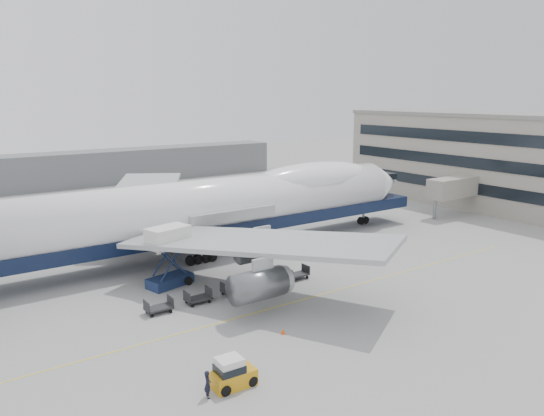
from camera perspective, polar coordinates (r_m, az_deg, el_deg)
ground at (r=54.30m, az=-0.31°, el=-7.82°), size 260.00×260.00×0.00m
apron_line at (r=49.80m, az=3.68°, el=-9.73°), size 60.00×0.15×0.01m
hangar at (r=114.59m, az=-25.15°, el=3.42°), size 110.00×8.00×7.00m
airliner at (r=62.94m, az=-6.06°, el=0.22°), size 67.00×55.30×19.98m
catering_truck at (r=52.90m, az=-11.06°, el=-4.69°), size 4.83×3.81×5.98m
baggage_tug at (r=35.79m, az=-4.32°, el=-17.35°), size 2.86×1.60×2.06m
ground_worker at (r=34.85m, az=-6.94°, el=-18.30°), size 0.56×0.73×1.80m
traffic_cone at (r=42.88m, az=1.18°, el=-13.10°), size 0.34×0.34×0.50m
dolly_0 at (r=47.56m, az=-12.09°, el=-10.38°), size 2.30×1.35×1.30m
dolly_1 at (r=49.00m, az=-7.97°, el=-9.53°), size 2.30×1.35×1.30m
dolly_2 at (r=50.69m, az=-4.13°, el=-8.69°), size 2.30×1.35×1.30m
dolly_3 at (r=52.60m, az=-0.56°, el=-7.88°), size 2.30×1.35×1.30m
dolly_4 at (r=54.70m, az=2.73°, el=-7.09°), size 2.30×1.35×1.30m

